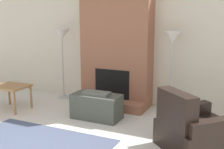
{
  "coord_description": "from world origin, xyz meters",
  "views": [
    {
      "loc": [
        2.38,
        -2.36,
        1.84
      ],
      "look_at": [
        0.0,
        2.76,
        0.68
      ],
      "focal_mm": 45.0,
      "sensor_mm": 36.0,
      "label": 1
    }
  ],
  "objects_px": {
    "side_table": "(11,89)",
    "floor_lamp_right": "(172,42)",
    "floor_lamp_left": "(62,38)",
    "ottoman": "(97,106)",
    "armchair": "(194,132)"
  },
  "relations": [
    {
      "from": "ottoman",
      "to": "side_table",
      "type": "bearing_deg",
      "value": -171.66
    },
    {
      "from": "floor_lamp_left",
      "to": "side_table",
      "type": "bearing_deg",
      "value": -110.58
    },
    {
      "from": "armchair",
      "to": "floor_lamp_left",
      "type": "distance_m",
      "value": 3.66
    },
    {
      "from": "floor_lamp_left",
      "to": "floor_lamp_right",
      "type": "xyz_separation_m",
      "value": [
        2.49,
        0.0,
        0.0
      ]
    },
    {
      "from": "armchair",
      "to": "floor_lamp_right",
      "type": "distance_m",
      "value": 1.94
    },
    {
      "from": "floor_lamp_left",
      "to": "floor_lamp_right",
      "type": "distance_m",
      "value": 2.49
    },
    {
      "from": "ottoman",
      "to": "floor_lamp_right",
      "type": "relative_size",
      "value": 0.56
    },
    {
      "from": "armchair",
      "to": "floor_lamp_right",
      "type": "bearing_deg",
      "value": -21.49
    },
    {
      "from": "side_table",
      "to": "floor_lamp_right",
      "type": "height_order",
      "value": "floor_lamp_right"
    },
    {
      "from": "side_table",
      "to": "floor_lamp_right",
      "type": "bearing_deg",
      "value": 21.92
    },
    {
      "from": "floor_lamp_left",
      "to": "floor_lamp_right",
      "type": "relative_size",
      "value": 1.0
    },
    {
      "from": "side_table",
      "to": "floor_lamp_right",
      "type": "relative_size",
      "value": 0.42
    },
    {
      "from": "ottoman",
      "to": "armchair",
      "type": "bearing_deg",
      "value": -15.87
    },
    {
      "from": "ottoman",
      "to": "side_table",
      "type": "distance_m",
      "value": 1.83
    },
    {
      "from": "side_table",
      "to": "floor_lamp_left",
      "type": "distance_m",
      "value": 1.57
    }
  ]
}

